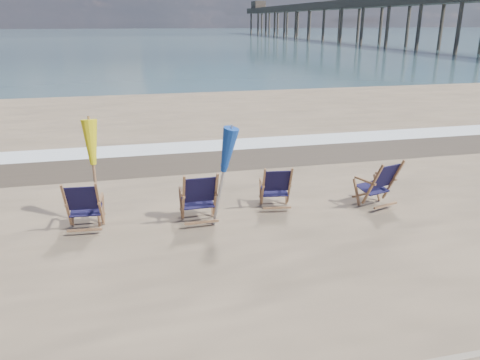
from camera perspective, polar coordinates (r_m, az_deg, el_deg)
The scene contains 10 objects.
ocean at distance 134.11m, azimuth -13.11°, elevation 16.78°, with size 400.00×400.00×0.00m, color #3B5963.
surf_foam at distance 14.96m, azimuth -5.43°, elevation 4.10°, with size 200.00×1.40×0.01m, color silver.
wet_sand_strip at distance 13.53m, azimuth -4.52°, elevation 2.53°, with size 200.00×2.60×0.00m, color #42362A.
beach_chair_0 at distance 9.11m, azimuth -16.75°, elevation -3.02°, with size 0.67×0.76×1.05m, color #131133, non-canonical shape.
beach_chair_1 at distance 9.07m, azimuth -2.98°, elevation -2.07°, with size 0.71×0.80×1.11m, color #131133, non-canonical shape.
beach_chair_2 at distance 9.79m, azimuth 6.08°, elevation -0.92°, with size 0.64×0.72×0.99m, color #131133, non-canonical shape.
beach_chair_3 at distance 10.47m, azimuth 18.16°, elevation -0.22°, with size 0.69×0.78×1.08m, color #131133, non-canonical shape.
umbrella_yellow at distance 9.18m, azimuth -17.63°, elevation 3.66°, with size 0.30×0.30×2.04m.
umbrella_blue at distance 8.68m, azimuth -2.32°, elevation 3.24°, with size 0.30×0.30×1.97m.
fishing_pier at distance 89.47m, azimuth 13.90°, elevation 18.90°, with size 4.40×140.00×9.30m, color #4A3F36, non-canonical shape.
Camera 1 is at (-1.96, -6.04, 3.80)m, focal length 35.00 mm.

